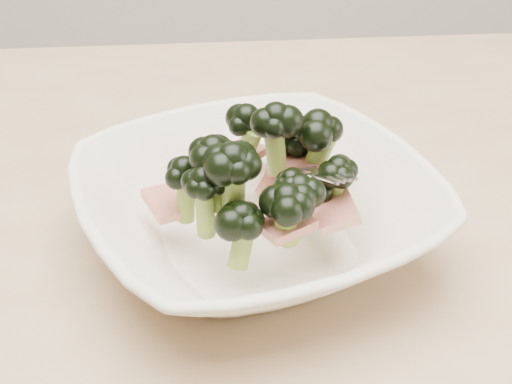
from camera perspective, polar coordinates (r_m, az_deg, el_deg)
dining_table at (r=0.66m, az=-7.27°, el=-9.27°), size 1.20×0.80×0.75m
broccoli_dish at (r=0.55m, az=0.14°, el=-0.92°), size 0.34×0.34×0.12m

